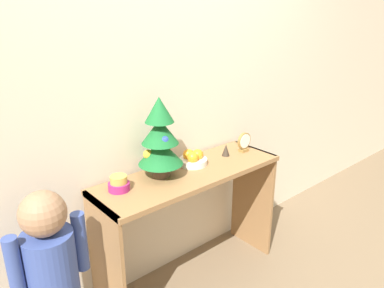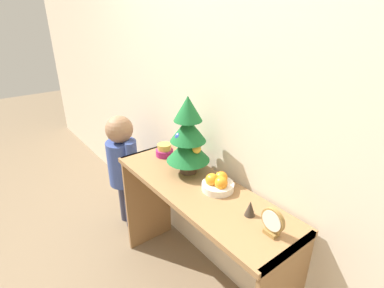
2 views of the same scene
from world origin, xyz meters
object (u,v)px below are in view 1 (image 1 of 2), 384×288
desk_clock (244,142)px  child_figure (51,264)px  fruit_bowl (193,159)px  singing_bowl (119,184)px  mini_tree (160,138)px  figurine (226,150)px

desk_clock → child_figure: (-1.38, -0.06, -0.25)m
fruit_bowl → singing_bowl: fruit_bowl is taller
mini_tree → figurine: (0.51, -0.02, -0.19)m
desk_clock → mini_tree: bearing=176.0°
mini_tree → desk_clock: size_ratio=3.54×
mini_tree → child_figure: bearing=-171.5°
fruit_bowl → singing_bowl: bearing=-179.6°
fruit_bowl → figurine: (0.26, -0.03, 0.00)m
fruit_bowl → figurine: fruit_bowl is taller
desk_clock → figurine: 0.15m
desk_clock → child_figure: child_figure is taller
singing_bowl → figurine: size_ratio=1.46×
singing_bowl → child_figure: (-0.44, -0.11, -0.22)m
desk_clock → singing_bowl: bearing=176.7°
desk_clock → fruit_bowl: bearing=172.1°
singing_bowl → child_figure: size_ratio=0.12×
mini_tree → child_figure: size_ratio=0.49×
figurine → child_figure: size_ratio=0.08×
desk_clock → child_figure: bearing=-177.5°
singing_bowl → desk_clock: desk_clock is taller
mini_tree → fruit_bowl: mini_tree is taller
mini_tree → singing_bowl: size_ratio=4.05×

